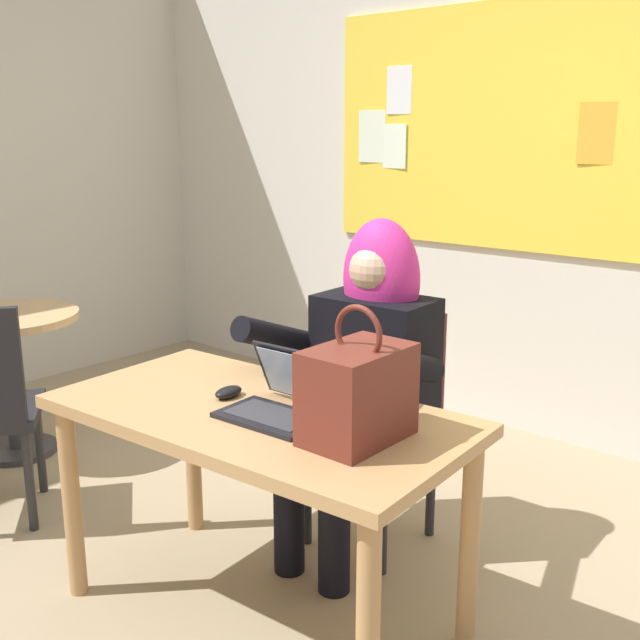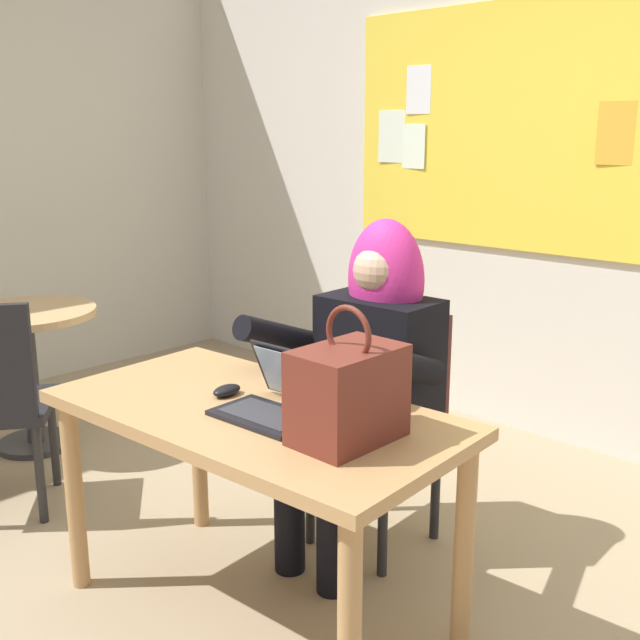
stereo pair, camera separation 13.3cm
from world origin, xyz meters
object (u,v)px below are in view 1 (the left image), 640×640
(chair_at_desk, at_px, (383,413))
(handbag, at_px, (357,393))
(side_table_round, at_px, (8,352))
(desk_main, at_px, (258,439))
(laptop, at_px, (282,400))
(person_costumed, at_px, (365,363))
(computer_mouse, at_px, (228,392))

(chair_at_desk, height_order, handbag, handbag)
(chair_at_desk, xyz_separation_m, side_table_round, (-1.79, -0.56, 0.02))
(desk_main, xyz_separation_m, laptop, (0.09, 0.02, 0.14))
(person_costumed, bearing_deg, handbag, 33.07)
(person_costumed, xyz_separation_m, laptop, (0.12, -0.55, 0.04))
(chair_at_desk, distance_m, person_costumed, 0.26)
(person_costumed, relative_size, handbag, 3.26)
(desk_main, relative_size, chair_at_desk, 1.51)
(handbag, bearing_deg, chair_at_desk, 120.77)
(computer_mouse, relative_size, handbag, 0.28)
(handbag, bearing_deg, side_table_round, 176.71)
(laptop, height_order, side_table_round, laptop)
(person_costumed, xyz_separation_m, side_table_round, (-1.80, -0.43, -0.21))
(person_costumed, relative_size, side_table_round, 1.76)
(computer_mouse, bearing_deg, desk_main, -9.13)
(laptop, xyz_separation_m, computer_mouse, (-0.23, -0.00, -0.03))
(desk_main, distance_m, chair_at_desk, 0.71)
(desk_main, bearing_deg, handbag, 1.98)
(computer_mouse, xyz_separation_m, handbag, (0.52, -0.00, 0.12))
(laptop, relative_size, handbag, 0.86)
(handbag, xyz_separation_m, side_table_round, (-2.20, 0.13, -0.34))
(laptop, xyz_separation_m, handbag, (0.28, -0.00, 0.09))
(chair_at_desk, distance_m, laptop, 0.74)
(person_costumed, bearing_deg, chair_at_desk, -179.36)
(desk_main, distance_m, laptop, 0.17)
(computer_mouse, bearing_deg, chair_at_desk, 77.26)
(chair_at_desk, distance_m, computer_mouse, 0.73)
(person_costumed, distance_m, laptop, 0.57)
(chair_at_desk, relative_size, person_costumed, 0.72)
(desk_main, xyz_separation_m, computer_mouse, (-0.14, 0.01, 0.12))
(desk_main, height_order, computer_mouse, computer_mouse)
(laptop, relative_size, side_table_round, 0.46)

